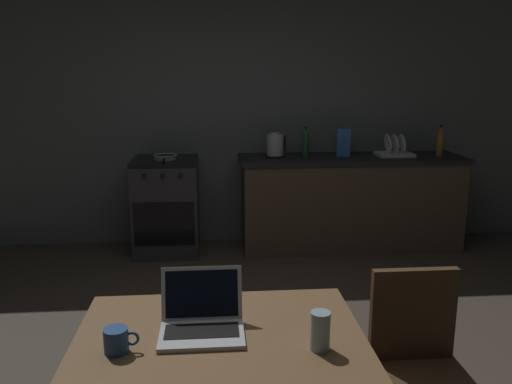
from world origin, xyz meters
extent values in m
plane|color=#473D33|center=(0.00, 0.00, 0.00)|extent=(12.00, 12.00, 0.00)
cube|color=#545C5C|center=(0.30, 2.63, 1.36)|extent=(6.40, 0.10, 2.73)
cube|color=#4C3D2D|center=(1.19, 2.28, 0.43)|extent=(2.10, 0.60, 0.86)
cube|color=black|center=(1.19, 2.28, 0.88)|extent=(2.16, 0.64, 0.04)
cube|color=#2D2D30|center=(-0.59, 2.28, 0.43)|extent=(0.60, 0.60, 0.86)
cube|color=black|center=(-0.59, 2.28, 0.88)|extent=(0.60, 0.60, 0.04)
cube|color=black|center=(-0.59, 1.98, 0.36)|extent=(0.54, 0.01, 0.40)
cylinder|color=black|center=(-0.75, 1.97, 0.80)|extent=(0.04, 0.02, 0.04)
cylinder|color=black|center=(-0.59, 1.97, 0.80)|extent=(0.04, 0.02, 0.04)
cylinder|color=black|center=(-0.43, 1.97, 0.80)|extent=(0.04, 0.02, 0.04)
cube|color=brown|center=(-0.13, -0.81, 0.70)|extent=(1.10, 0.86, 0.04)
cylinder|color=brown|center=(-0.63, -0.44, 0.34)|extent=(0.05, 0.05, 0.68)
cylinder|color=brown|center=(0.36, -0.44, 0.34)|extent=(0.05, 0.05, 0.68)
cube|color=#4C331E|center=(0.72, -0.55, 0.66)|extent=(0.38, 0.04, 0.42)
cube|color=silver|center=(-0.20, -0.79, 0.73)|extent=(0.32, 0.22, 0.02)
cube|color=black|center=(-0.20, -0.78, 0.74)|extent=(0.28, 0.12, 0.00)
cube|color=silver|center=(-0.20, -0.65, 0.84)|extent=(0.32, 0.07, 0.20)
cube|color=black|center=(-0.20, -0.66, 0.84)|extent=(0.29, 0.06, 0.18)
cylinder|color=black|center=(0.44, 2.28, 0.91)|extent=(0.17, 0.17, 0.02)
cylinder|color=#B2B5BA|center=(0.44, 2.28, 1.02)|extent=(0.16, 0.16, 0.20)
cylinder|color=#B2B5BA|center=(0.44, 2.28, 1.13)|extent=(0.10, 0.10, 0.02)
cube|color=black|center=(0.54, 2.28, 1.03)|extent=(0.02, 0.02, 0.14)
cylinder|color=#8C601E|center=(2.03, 2.23, 1.01)|extent=(0.07, 0.07, 0.22)
cone|color=#8C601E|center=(2.03, 2.23, 1.15)|extent=(0.07, 0.07, 0.06)
cylinder|color=black|center=(2.03, 2.23, 1.19)|extent=(0.03, 0.03, 0.02)
cylinder|color=gray|center=(-0.59, 2.26, 0.91)|extent=(0.21, 0.21, 0.01)
torus|color=gray|center=(-0.59, 2.26, 0.94)|extent=(0.23, 0.23, 0.02)
cylinder|color=black|center=(-0.59, 2.07, 0.92)|extent=(0.02, 0.18, 0.02)
cylinder|color=#264C8C|center=(-0.51, -0.87, 0.76)|extent=(0.09, 0.09, 0.09)
torus|color=#264C8C|center=(-0.45, -0.87, 0.77)|extent=(0.05, 0.01, 0.05)
cylinder|color=#99B7C6|center=(0.22, -0.91, 0.79)|extent=(0.07, 0.07, 0.14)
cube|color=#3372B2|center=(1.10, 2.30, 1.04)|extent=(0.13, 0.05, 0.26)
cube|color=silver|center=(1.60, 2.28, 0.92)|extent=(0.34, 0.26, 0.03)
cylinder|color=white|center=(1.53, 2.28, 1.02)|extent=(0.04, 0.18, 0.18)
cylinder|color=white|center=(1.60, 2.28, 1.02)|extent=(0.04, 0.18, 0.18)
cylinder|color=white|center=(1.67, 2.28, 1.02)|extent=(0.04, 0.18, 0.18)
cylinder|color=#19592D|center=(0.75, 2.36, 1.01)|extent=(0.07, 0.07, 0.20)
cone|color=#19592D|center=(0.75, 2.36, 1.14)|extent=(0.07, 0.07, 0.06)
cylinder|color=black|center=(0.75, 2.36, 1.18)|extent=(0.03, 0.03, 0.02)
camera|label=1|loc=(-0.15, -2.61, 1.70)|focal=36.81mm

